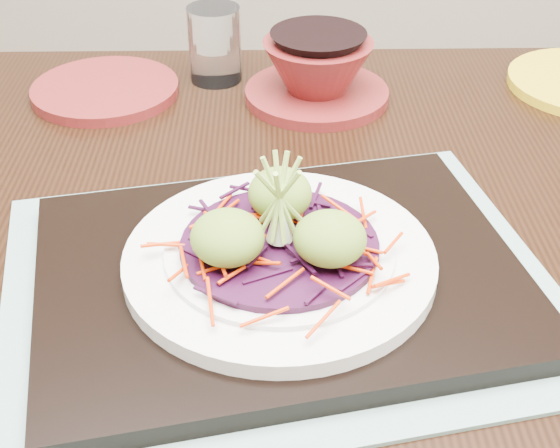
{
  "coord_description": "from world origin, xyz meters",
  "views": [
    {
      "loc": [
        -0.0,
        -0.5,
        1.12
      ],
      "look_at": [
        -0.01,
        -0.01,
        0.77
      ],
      "focal_mm": 50.0,
      "sensor_mm": 36.0,
      "label": 1
    }
  ],
  "objects_px": {
    "dining_table": "(313,303)",
    "terracotta_bowl_set": "(317,74)",
    "terracotta_side_plate": "(105,90)",
    "white_plate": "(280,258)",
    "water_glass": "(215,44)",
    "serving_tray": "(280,275)"
  },
  "relations": [
    {
      "from": "serving_tray",
      "to": "terracotta_bowl_set",
      "type": "distance_m",
      "value": 0.34
    },
    {
      "from": "water_glass",
      "to": "terracotta_bowl_set",
      "type": "bearing_deg",
      "value": -23.5
    },
    {
      "from": "dining_table",
      "to": "serving_tray",
      "type": "relative_size",
      "value": 3.21
    },
    {
      "from": "dining_table",
      "to": "water_glass",
      "type": "relative_size",
      "value": 13.56
    },
    {
      "from": "dining_table",
      "to": "white_plate",
      "type": "height_order",
      "value": "white_plate"
    },
    {
      "from": "white_plate",
      "to": "water_glass",
      "type": "bearing_deg",
      "value": 102.02
    },
    {
      "from": "white_plate",
      "to": "terracotta_bowl_set",
      "type": "bearing_deg",
      "value": 83.79
    },
    {
      "from": "serving_tray",
      "to": "terracotta_side_plate",
      "type": "bearing_deg",
      "value": 107.72
    },
    {
      "from": "water_glass",
      "to": "serving_tray",
      "type": "bearing_deg",
      "value": -77.98
    },
    {
      "from": "water_glass",
      "to": "dining_table",
      "type": "bearing_deg",
      "value": -69.12
    },
    {
      "from": "terracotta_side_plate",
      "to": "water_glass",
      "type": "relative_size",
      "value": 1.91
    },
    {
      "from": "dining_table",
      "to": "serving_tray",
      "type": "xyz_separation_m",
      "value": [
        -0.03,
        -0.09,
        0.11
      ]
    },
    {
      "from": "dining_table",
      "to": "terracotta_side_plate",
      "type": "distance_m",
      "value": 0.36
    },
    {
      "from": "white_plate",
      "to": "water_glass",
      "type": "relative_size",
      "value": 2.75
    },
    {
      "from": "terracotta_bowl_set",
      "to": "dining_table",
      "type": "bearing_deg",
      "value": -91.42
    },
    {
      "from": "serving_tray",
      "to": "terracotta_side_plate",
      "type": "xyz_separation_m",
      "value": [
        -0.21,
        0.34,
        -0.01
      ]
    },
    {
      "from": "water_glass",
      "to": "terracotta_bowl_set",
      "type": "relative_size",
      "value": 0.46
    },
    {
      "from": "terracotta_side_plate",
      "to": "white_plate",
      "type": "bearing_deg",
      "value": -58.9
    },
    {
      "from": "dining_table",
      "to": "water_glass",
      "type": "distance_m",
      "value": 0.34
    },
    {
      "from": "terracotta_side_plate",
      "to": "terracotta_bowl_set",
      "type": "relative_size",
      "value": 0.87
    },
    {
      "from": "dining_table",
      "to": "terracotta_bowl_set",
      "type": "bearing_deg",
      "value": 86.51
    },
    {
      "from": "white_plate",
      "to": "terracotta_bowl_set",
      "type": "relative_size",
      "value": 1.25
    }
  ]
}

